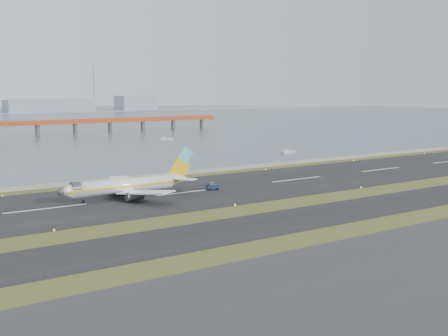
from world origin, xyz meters
The scene contains 9 objects.
ground centered at (0.00, 0.00, 0.00)m, with size 1000.00×1000.00×0.00m, color #354619.
taxiway_strip centered at (0.00, -12.00, 0.05)m, with size 1000.00×18.00×0.10m, color black.
runway_strip centered at (0.00, 30.00, 0.05)m, with size 1000.00×45.00×0.10m, color black.
seawall centered at (0.00, 60.00, 0.50)m, with size 1000.00×2.50×1.00m, color #999893.
red_pier centered at (20.00, 250.00, 7.28)m, with size 260.00×5.00×10.20m.
airliner centered at (-17.57, 31.47, 3.46)m, with size 38.52×32.89×12.80m.
pushback_tug centered at (7.20, 29.25, 1.05)m, with size 3.59×2.36×2.17m.
workboat_near centered at (86.58, 89.74, 0.60)m, with size 8.12×3.63×1.90m.
workboat_far centered at (72.45, 179.69, 0.61)m, with size 8.14×3.15×1.93m.
Camera 1 is at (-78.38, -103.96, 28.58)m, focal length 45.00 mm.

